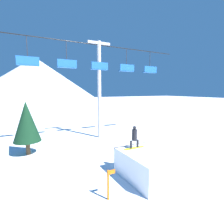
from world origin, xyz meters
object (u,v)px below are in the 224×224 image
snowboarder (134,137)px  trail_marker (108,184)px  pine_tree_near (27,122)px  snow_ramp (150,165)px

snowboarder → trail_marker: 3.47m
snowboarder → pine_tree_near: bearing=132.0°
snowboarder → snow_ramp: bearing=-67.5°
snow_ramp → pine_tree_near: 9.66m
snowboarder → pine_tree_near: size_ratio=0.33×
snow_ramp → pine_tree_near: pine_tree_near is taller
snowboarder → pine_tree_near: 8.47m
trail_marker → snowboarder: bearing=33.3°
snow_ramp → snowboarder: size_ratio=2.41×
trail_marker → snow_ramp: bearing=13.8°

